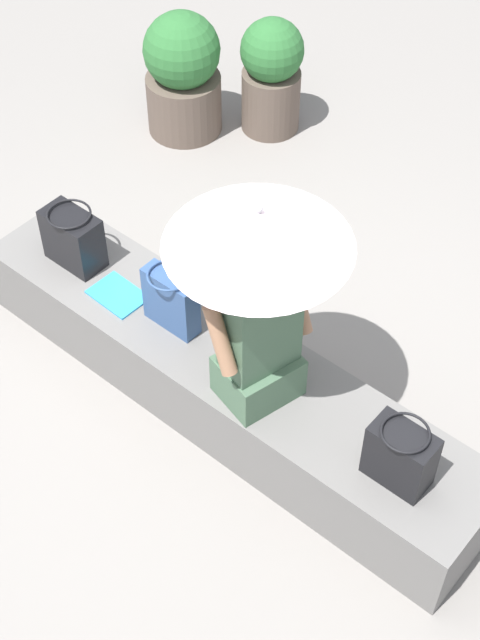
# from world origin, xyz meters

# --- Properties ---
(ground_plane) EXTENTS (14.00, 14.00, 0.00)m
(ground_plane) POSITION_xyz_m (0.00, 0.00, 0.00)
(ground_plane) COLOR gray
(stone_bench) EXTENTS (2.84, 0.56, 0.42)m
(stone_bench) POSITION_xyz_m (0.00, 0.00, 0.21)
(stone_bench) COLOR slate
(stone_bench) RESTS_ON ground
(person_seated) EXTENTS (0.36, 0.50, 0.90)m
(person_seated) POSITION_xyz_m (0.28, -0.07, 0.80)
(person_seated) COLOR #47664C
(person_seated) RESTS_ON stone_bench
(parasol) EXTENTS (0.79, 0.79, 1.02)m
(parasol) POSITION_xyz_m (0.20, 0.00, 1.31)
(parasol) COLOR #B7B7BC
(parasol) RESTS_ON stone_bench
(handbag_black) EXTENTS (0.31, 0.23, 0.32)m
(handbag_black) POSITION_xyz_m (-0.99, -0.02, 0.57)
(handbag_black) COLOR black
(handbag_black) RESTS_ON stone_bench
(tote_bag_canvas) EXTENTS (0.29, 0.21, 0.34)m
(tote_bag_canvas) POSITION_xyz_m (-0.30, -0.02, 0.58)
(tote_bag_canvas) COLOR #335184
(tote_bag_canvas) RESTS_ON stone_bench
(shoulder_bag_spare) EXTENTS (0.28, 0.21, 0.32)m
(shoulder_bag_spare) POSITION_xyz_m (1.02, -0.05, 0.57)
(shoulder_bag_spare) COLOR black
(shoulder_bag_spare) RESTS_ON stone_bench
(magazine) EXTENTS (0.29, 0.21, 0.01)m
(magazine) POSITION_xyz_m (-0.64, -0.06, 0.42)
(magazine) COLOR #339ED1
(magazine) RESTS_ON stone_bench
(planter_near) EXTENTS (0.50, 0.50, 0.84)m
(planter_near) POSITION_xyz_m (-1.74, 1.61, 0.42)
(planter_near) COLOR brown
(planter_near) RESTS_ON ground
(planter_far) EXTENTS (0.41, 0.41, 0.79)m
(planter_far) POSITION_xyz_m (-1.31, 2.00, 0.40)
(planter_far) COLOR brown
(planter_far) RESTS_ON ground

